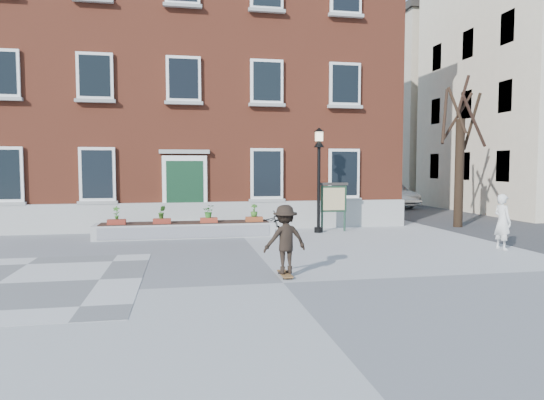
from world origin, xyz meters
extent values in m
plane|color=#959597|center=(0.00, 0.00, 0.00)|extent=(100.00, 100.00, 0.00)
imported|color=black|center=(0.81, 7.23, 0.43)|extent=(1.70, 0.80, 0.86)
imported|color=#A9ABAE|center=(10.25, 17.71, 0.75)|extent=(2.33, 4.77, 1.51)
imported|color=silver|center=(7.32, 2.90, 0.83)|extent=(0.46, 0.65, 1.67)
cube|color=brown|center=(-2.00, 14.00, 6.00)|extent=(18.00, 10.00, 12.00)
cube|color=#AAAAA5|center=(-2.00, 8.88, 0.55)|extent=(18.00, 0.24, 1.10)
cube|color=gray|center=(-2.00, 8.75, 0.10)|extent=(2.60, 0.80, 0.20)
cube|color=#AAAAA5|center=(-2.00, 8.90, 0.30)|extent=(2.20, 0.50, 0.20)
cube|color=white|center=(-2.00, 8.92, 1.65)|extent=(1.70, 0.12, 2.50)
cube|color=#13351F|center=(-2.00, 8.87, 1.55)|extent=(1.40, 0.06, 2.30)
cube|color=#A1A09B|center=(-2.00, 8.88, 3.05)|extent=(1.90, 0.25, 0.15)
cube|color=white|center=(-8.40, 8.90, 2.20)|extent=(1.30, 0.10, 2.00)
cube|color=black|center=(-8.40, 8.85, 2.20)|extent=(1.08, 0.04, 1.78)
cube|color=#9C9C97|center=(-8.40, 8.84, 1.14)|extent=(1.44, 0.20, 0.12)
cube|color=white|center=(-8.40, 8.90, 5.80)|extent=(1.30, 0.10, 1.70)
cube|color=black|center=(-8.40, 8.85, 5.80)|extent=(1.08, 0.04, 1.48)
cube|color=#A0A09B|center=(-8.40, 8.84, 4.89)|extent=(1.44, 0.20, 0.12)
cube|color=white|center=(-5.20, 8.90, 2.20)|extent=(1.30, 0.10, 2.00)
cube|color=black|center=(-5.20, 8.85, 2.20)|extent=(1.08, 0.04, 1.78)
cube|color=#989893|center=(-5.20, 8.84, 1.14)|extent=(1.44, 0.20, 0.12)
cube|color=silver|center=(-5.20, 8.90, 5.80)|extent=(1.30, 0.10, 1.70)
cube|color=black|center=(-5.20, 8.85, 5.80)|extent=(1.08, 0.04, 1.48)
cube|color=gray|center=(-5.20, 8.84, 4.89)|extent=(1.44, 0.20, 0.12)
cube|color=gray|center=(-5.20, 8.84, 8.49)|extent=(1.44, 0.20, 0.12)
cube|color=white|center=(-2.00, 8.90, 5.80)|extent=(1.30, 0.10, 1.70)
cube|color=black|center=(-2.00, 8.85, 5.80)|extent=(1.08, 0.04, 1.48)
cube|color=#A2A19D|center=(-2.00, 8.84, 4.89)|extent=(1.44, 0.20, 0.12)
cube|color=gray|center=(-2.00, 8.84, 8.49)|extent=(1.44, 0.20, 0.12)
cube|color=white|center=(1.20, 8.90, 2.20)|extent=(1.30, 0.10, 2.00)
cube|color=black|center=(1.20, 8.85, 2.20)|extent=(1.08, 0.04, 1.78)
cube|color=#A3A39E|center=(1.20, 8.84, 1.14)|extent=(1.44, 0.20, 0.12)
cube|color=white|center=(1.20, 8.90, 5.80)|extent=(1.30, 0.10, 1.70)
cube|color=black|center=(1.20, 8.85, 5.80)|extent=(1.08, 0.04, 1.48)
cube|color=#9A9A95|center=(1.20, 8.84, 4.89)|extent=(1.44, 0.20, 0.12)
cube|color=#9A9A95|center=(1.20, 8.84, 8.49)|extent=(1.44, 0.20, 0.12)
cube|color=white|center=(4.40, 8.90, 2.20)|extent=(1.30, 0.10, 2.00)
cube|color=black|center=(4.40, 8.85, 2.20)|extent=(1.08, 0.04, 1.78)
cube|color=#9D9D98|center=(4.40, 8.84, 1.14)|extent=(1.44, 0.20, 0.12)
cube|color=white|center=(4.40, 8.90, 5.80)|extent=(1.30, 0.10, 1.70)
cube|color=black|center=(4.40, 8.85, 5.80)|extent=(1.08, 0.04, 1.48)
cube|color=#AAAAA5|center=(4.40, 8.84, 4.89)|extent=(1.44, 0.20, 0.12)
cube|color=#ACADA7|center=(4.40, 8.84, 8.49)|extent=(1.44, 0.20, 0.12)
cube|color=#B6B6B1|center=(-2.00, 7.20, 0.25)|extent=(6.20, 1.10, 0.50)
cube|color=#BCBCBC|center=(-2.00, 6.64, 0.25)|extent=(5.80, 0.02, 0.40)
cube|color=black|center=(-2.00, 7.20, 0.50)|extent=(5.80, 0.90, 0.06)
cube|color=maroon|center=(-4.30, 6.95, 0.60)|extent=(0.60, 0.25, 0.20)
imported|color=#2E671F|center=(-4.30, 6.95, 0.92)|extent=(0.24, 0.24, 0.45)
cube|color=maroon|center=(-2.80, 6.95, 0.60)|extent=(0.60, 0.25, 0.20)
imported|color=#305E1C|center=(-2.80, 6.95, 0.92)|extent=(0.25, 0.25, 0.45)
cube|color=maroon|center=(-1.20, 6.95, 0.60)|extent=(0.60, 0.25, 0.20)
imported|color=#2D6F21|center=(-1.20, 6.95, 0.92)|extent=(0.40, 0.40, 0.45)
cube|color=brown|center=(0.40, 6.95, 0.60)|extent=(0.60, 0.25, 0.20)
imported|color=#34691F|center=(0.40, 6.95, 0.92)|extent=(0.25, 0.25, 0.45)
cylinder|color=black|center=(9.00, 8.00, 2.20)|extent=(0.36, 0.36, 4.40)
cylinder|color=#312116|center=(9.51, 8.00, 4.29)|extent=(0.12, 1.12, 2.23)
cylinder|color=#311F15|center=(9.17, 8.52, 4.55)|extent=(1.18, 0.49, 1.97)
cylinder|color=black|center=(8.51, 8.36, 4.55)|extent=(0.88, 1.14, 2.35)
cylinder|color=#2F1F15|center=(8.70, 7.78, 4.73)|extent=(0.60, 0.77, 1.90)
cylinder|color=#311D15|center=(9.20, 7.37, 4.24)|extent=(1.39, 0.55, 1.95)
cylinder|color=#301D15|center=(9.16, 8.13, 5.37)|extent=(0.43, 0.48, 1.58)
cube|color=#3D3D40|center=(12.00, 18.00, 0.00)|extent=(8.00, 36.00, 0.01)
cube|color=beige|center=(18.00, 26.00, 6.50)|extent=(10.00, 11.00, 13.00)
cube|color=#34302D|center=(18.00, 26.00, 13.25)|extent=(10.40, 11.40, 0.50)
cube|color=black|center=(13.04, 10.80, 2.50)|extent=(0.08, 1.00, 1.50)
cube|color=black|center=(13.04, 14.00, 2.50)|extent=(0.08, 1.00, 1.50)
cube|color=black|center=(13.04, 17.20, 2.50)|extent=(0.08, 1.00, 1.50)
cube|color=black|center=(13.04, 10.80, 5.80)|extent=(0.08, 1.00, 1.50)
cube|color=black|center=(13.04, 14.00, 5.80)|extent=(0.08, 1.00, 1.50)
cube|color=black|center=(13.04, 17.20, 5.80)|extent=(0.08, 1.00, 1.50)
cube|color=black|center=(13.04, 10.80, 9.00)|extent=(0.08, 1.00, 1.50)
cube|color=black|center=(13.04, 14.00, 9.00)|extent=(0.08, 1.00, 1.50)
cube|color=black|center=(13.04, 17.20, 9.00)|extent=(0.08, 1.00, 1.50)
cylinder|color=black|center=(2.93, 7.50, 0.10)|extent=(0.32, 0.32, 0.20)
cylinder|color=black|center=(2.93, 7.50, 1.60)|extent=(0.12, 0.12, 3.20)
cone|color=black|center=(2.93, 7.50, 3.35)|extent=(0.40, 0.40, 0.30)
cube|color=#F5E5B5|center=(2.93, 7.50, 3.60)|extent=(0.24, 0.24, 0.34)
cone|color=black|center=(2.93, 7.50, 3.85)|extent=(0.40, 0.40, 0.16)
cylinder|color=#1A3526|center=(3.13, 7.70, 0.90)|extent=(0.08, 0.08, 1.80)
cylinder|color=#1A3528|center=(4.03, 7.70, 0.90)|extent=(0.08, 0.08, 1.80)
cube|color=#183121|center=(3.58, 7.70, 1.25)|extent=(1.00, 0.10, 1.00)
cube|color=beige|center=(3.58, 7.64, 1.25)|extent=(0.85, 0.02, 0.85)
cube|color=#35302D|center=(3.58, 7.70, 1.82)|extent=(1.10, 0.16, 0.10)
cube|color=brown|center=(0.17, 0.59, 0.06)|extent=(0.22, 0.78, 0.03)
cylinder|color=black|center=(0.08, 0.31, 0.03)|extent=(0.03, 0.05, 0.05)
cylinder|color=black|center=(0.26, 0.31, 0.03)|extent=(0.03, 0.05, 0.05)
cylinder|color=black|center=(0.08, 0.87, 0.03)|extent=(0.03, 0.05, 0.05)
cylinder|color=black|center=(0.26, 0.87, 0.03)|extent=(0.03, 0.05, 0.05)
imported|color=black|center=(0.17, 0.59, 0.85)|extent=(1.09, 0.75, 1.55)
camera|label=1|loc=(-2.10, -10.00, 2.50)|focal=32.00mm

